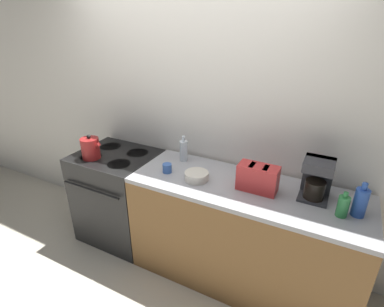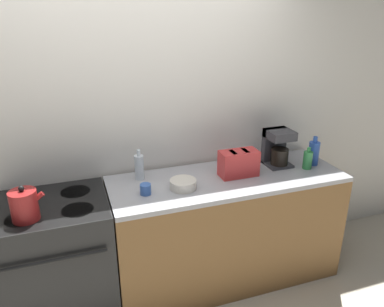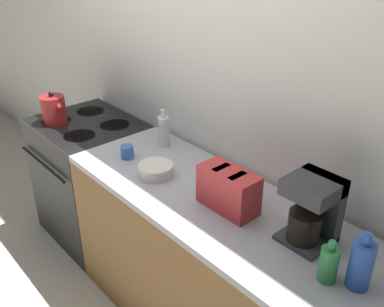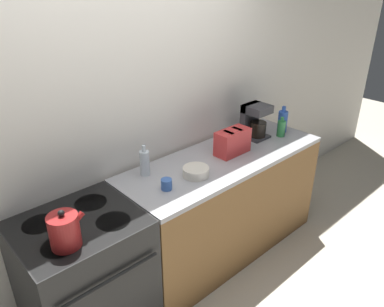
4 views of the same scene
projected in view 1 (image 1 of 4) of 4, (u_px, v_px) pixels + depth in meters
name	position (u px, v px, depth m)	size (l,w,h in m)	color
ground_plane	(157.00, 275.00, 2.72)	(12.00, 12.00, 0.00)	beige
wall_back	(193.00, 116.00, 2.76)	(8.00, 0.05, 2.60)	silver
stove	(119.00, 195.00, 3.06)	(0.75, 0.69, 0.93)	black
counter_block	(241.00, 235.00, 2.52)	(1.84, 0.66, 0.93)	brown
kettle	(91.00, 148.00, 2.76)	(0.21, 0.17, 0.23)	maroon
toaster	(258.00, 178.00, 2.25)	(0.30, 0.15, 0.20)	red
coffee_maker	(317.00, 178.00, 2.14)	(0.20, 0.21, 0.30)	#333338
bottle_green	(343.00, 206.00, 1.96)	(0.07, 0.07, 0.18)	#338C47
bottle_blue	(360.00, 202.00, 1.95)	(0.09, 0.09, 0.25)	#2D56B7
bottle_clear	(183.00, 150.00, 2.71)	(0.07, 0.07, 0.24)	silver
cup_blue	(167.00, 168.00, 2.53)	(0.08, 0.08, 0.08)	#3860B2
bowl	(197.00, 176.00, 2.42)	(0.19, 0.19, 0.07)	beige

